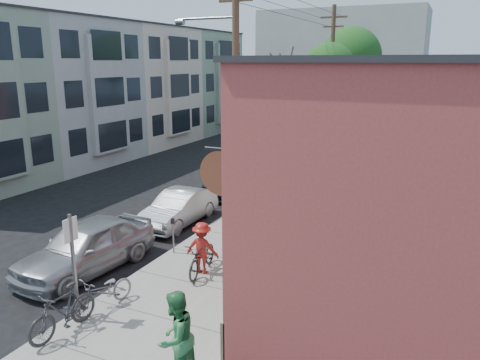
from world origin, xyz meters
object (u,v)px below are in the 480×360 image
at_px(parked_bike_b, 104,292).
at_px(car_0, 86,247).
at_px(car_1, 179,208).
at_px(car_2, 239,177).
at_px(parked_bike_a, 63,311).
at_px(car_4, 308,140).
at_px(patio_chair_b, 266,280).
at_px(patio_chair_a, 262,281).
at_px(utility_pole_near, 234,89).
at_px(patron_green, 176,338).
at_px(tree_leafy_far, 351,57).
at_px(sign_post, 73,257).
at_px(car_3, 280,154).
at_px(parking_meter_near, 173,230).
at_px(patron_grey, 260,244).
at_px(bus, 284,120).
at_px(cyclist, 202,248).
at_px(parking_meter_far, 278,168).
at_px(tree_bare, 277,140).
at_px(tree_leafy_mid, 329,69).

height_order(parked_bike_b, car_0, car_0).
xyz_separation_m(car_1, car_2, (0.16, 5.44, 0.06)).
xyz_separation_m(parked_bike_a, car_4, (-1.71, 25.93, 0.11)).
bearing_deg(car_0, patio_chair_b, 11.78).
distance_m(patio_chair_a, car_2, 11.22).
relative_size(utility_pole_near, car_1, 2.38).
height_order(patron_green, parked_bike_b, patron_green).
bearing_deg(tree_leafy_far, utility_pole_near, -91.18).
bearing_deg(parked_bike_b, parked_bike_a, -82.84).
bearing_deg(sign_post, parked_bike_b, 68.88).
relative_size(patio_chair_a, car_2, 0.17).
height_order(car_2, car_3, car_3).
distance_m(car_0, car_1, 5.04).
xyz_separation_m(sign_post, parking_meter_near, (-0.10, 4.60, -0.85)).
height_order(patio_chair_a, car_2, car_2).
height_order(sign_post, car_2, sign_post).
height_order(sign_post, utility_pole_near, utility_pole_near).
xyz_separation_m(patron_grey, car_1, (-4.76, 2.90, -0.30)).
relative_size(tree_leafy_far, parked_bike_a, 4.55).
bearing_deg(patron_green, bus, -157.39).
distance_m(patron_grey, cyclist, 1.79).
height_order(parking_meter_far, car_2, car_2).
bearing_deg(car_2, car_1, -92.54).
relative_size(sign_post, cyclist, 1.72).
distance_m(parking_meter_far, parked_bike_a, 15.50).
bearing_deg(sign_post, patio_chair_a, 39.57).
relative_size(patio_chair_b, car_2, 0.17).
relative_size(tree_bare, patio_chair_b, 6.02).
xyz_separation_m(patron_green, car_0, (-5.53, 3.49, -0.31)).
height_order(parked_bike_a, bus, bus).
distance_m(tree_leafy_mid, car_1, 16.06).
distance_m(parking_meter_near, car_1, 3.37).
height_order(parked_bike_b, bus, bus).
bearing_deg(car_4, cyclist, -76.28).
xyz_separation_m(car_1, car_4, (0.16, 17.75, 0.16)).
bearing_deg(patron_grey, cyclist, -79.47).
bearing_deg(utility_pole_near, tree_leafy_far, 88.82).
relative_size(sign_post, tree_leafy_far, 0.31).
bearing_deg(sign_post, patio_chair_b, 39.84).
distance_m(patio_chair_a, parked_bike_b, 4.26).
height_order(sign_post, parking_meter_far, sign_post).
bearing_deg(parking_meter_far, cyclist, -81.64).
height_order(tree_bare, car_0, tree_bare).
xyz_separation_m(sign_post, bus, (-5.26, 30.31, -0.28)).
bearing_deg(patron_grey, parked_bike_a, -50.84).
bearing_deg(tree_bare, patron_green, -77.60).
height_order(parking_meter_far, car_3, car_3).
bearing_deg(parked_bike_a, car_0, 129.17).
relative_size(parking_meter_far, utility_pole_near, 0.12).
bearing_deg(car_0, bus, 101.74).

